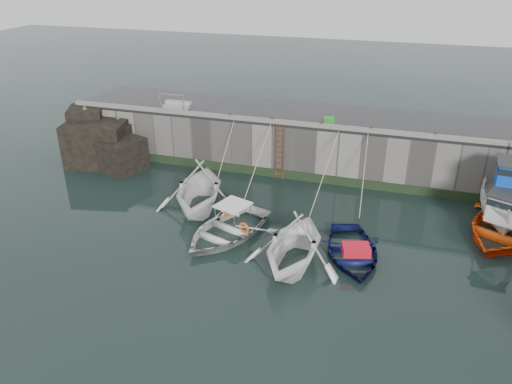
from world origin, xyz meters
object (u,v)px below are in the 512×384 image
(bollard_d, at_px, (371,129))
(boat_near_navy, at_px, (351,255))
(boat_near_blue, at_px, (226,235))
(boat_far_orange, at_px, (506,225))
(bollard_e, at_px, (435,135))
(bollard_b, at_px, (273,120))
(fish_crate, at_px, (329,120))
(boat_far_white, at_px, (506,201))
(boat_near_white, at_px, (200,208))
(boat_near_blacktrim, at_px, (293,265))
(bollard_c, at_px, (322,124))
(bollard_a, at_px, (230,116))
(ladder, at_px, (280,152))

(bollard_d, bearing_deg, boat_near_navy, -88.42)
(boat_near_blue, xyz_separation_m, boat_far_orange, (12.15, 3.95, 0.41))
(bollard_e, bearing_deg, boat_far_orange, -42.43)
(boat_near_navy, bearing_deg, boat_near_blue, 163.47)
(bollard_b, bearing_deg, fish_crate, 13.98)
(boat_far_white, relative_size, boat_far_orange, 0.83)
(boat_near_white, height_order, boat_far_white, boat_far_white)
(boat_near_blue, bearing_deg, boat_near_blacktrim, -3.63)
(bollard_b, distance_m, bollard_c, 2.70)
(bollard_b, bearing_deg, boat_near_blue, -91.41)
(boat_near_navy, xyz_separation_m, bollard_d, (-0.20, 7.16, 3.30))
(boat_near_white, xyz_separation_m, boat_far_orange, (14.35, 1.86, 0.41))
(boat_far_white, bearing_deg, bollard_a, 178.09)
(ladder, distance_m, boat_far_orange, 11.88)
(boat_near_white, height_order, bollard_d, bollard_d)
(fish_crate, relative_size, bollard_d, 2.03)
(boat_near_white, xyz_separation_m, bollard_d, (7.68, 5.04, 3.30))
(boat_near_blue, bearing_deg, boat_near_navy, 18.72)
(ladder, height_order, boat_far_orange, boat_far_orange)
(fish_crate, bearing_deg, ladder, -172.94)
(boat_near_blacktrim, xyz_separation_m, fish_crate, (-0.33, 9.32, 3.32))
(fish_crate, xyz_separation_m, bollard_d, (2.33, -0.74, -0.02))
(bollard_d, bearing_deg, boat_near_white, -146.71)
(boat_near_navy, relative_size, bollard_e, 15.92)
(boat_far_orange, bearing_deg, ladder, -169.97)
(bollard_a, height_order, bollard_e, same)
(bollard_c, bearing_deg, boat_near_blacktrim, -86.02)
(bollard_a, xyz_separation_m, bollard_e, (11.00, 0.00, 0.00))
(boat_near_blue, height_order, boat_near_navy, boat_near_blue)
(boat_far_white, distance_m, fish_crate, 9.68)
(boat_near_blue, bearing_deg, boat_far_orange, 37.05)
(ladder, xyz_separation_m, boat_far_white, (11.49, -1.53, -0.60))
(boat_far_orange, distance_m, bollard_d, 7.94)
(boat_near_blue, height_order, bollard_b, bollard_b)
(boat_near_blue, height_order, boat_far_white, boat_far_white)
(boat_far_orange, relative_size, fish_crate, 13.11)
(bollard_c, bearing_deg, fish_crate, 70.14)
(boat_far_white, relative_size, bollard_a, 21.97)
(bollard_c, bearing_deg, boat_near_blue, -111.97)
(bollard_c, bearing_deg, boat_far_orange, -18.91)
(boat_near_blacktrim, height_order, boat_far_orange, boat_far_orange)
(boat_near_white, xyz_separation_m, bollard_c, (5.08, 5.04, 3.30))
(fish_crate, height_order, bollard_a, fish_crate)
(boat_near_blacktrim, height_order, bollard_c, bollard_c)
(bollard_a, bearing_deg, fish_crate, 7.69)
(bollard_b, bearing_deg, boat_far_white, -8.84)
(boat_near_navy, distance_m, bollard_d, 7.89)
(bollard_c, bearing_deg, bollard_b, 180.00)
(bollard_b, bearing_deg, boat_near_navy, -52.49)
(boat_far_white, xyz_separation_m, fish_crate, (-9.03, 2.60, 2.34))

